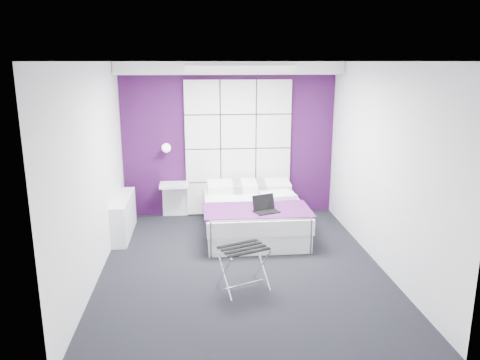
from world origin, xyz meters
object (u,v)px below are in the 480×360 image
(wall_lamp, at_px, (166,147))
(luggage_rack, at_px, (243,268))
(laptop, at_px, (266,208))
(radiator, at_px, (124,216))
(nightstand, at_px, (174,185))
(bed, at_px, (253,216))

(wall_lamp, relative_size, luggage_rack, 0.28)
(luggage_rack, distance_m, laptop, 1.41)
(radiator, relative_size, nightstand, 2.49)
(wall_lamp, bearing_deg, radiator, -130.10)
(radiator, height_order, nightstand, nightstand)
(wall_lamp, xyz_separation_m, laptop, (1.46, -1.41, -0.64))
(laptop, bearing_deg, radiator, 142.58)
(wall_lamp, bearing_deg, bed, -32.21)
(nightstand, bearing_deg, radiator, -136.14)
(radiator, bearing_deg, nightstand, 43.86)
(radiator, distance_m, laptop, 2.22)
(bed, relative_size, laptop, 5.49)
(wall_lamp, xyz_separation_m, nightstand, (0.11, -0.04, -0.63))
(nightstand, relative_size, laptop, 1.43)
(luggage_rack, height_order, laptop, laptop)
(luggage_rack, bearing_deg, radiator, 108.10)
(nightstand, height_order, laptop, laptop)
(wall_lamp, relative_size, nightstand, 0.31)
(bed, height_order, laptop, laptop)
(radiator, relative_size, bed, 0.65)
(luggage_rack, bearing_deg, laptop, 48.40)
(radiator, height_order, bed, bed)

